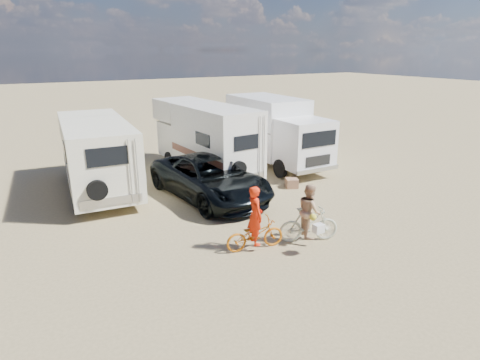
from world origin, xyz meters
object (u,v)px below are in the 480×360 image
box_truck (277,132)px  rider_woman (309,216)px  dark_suv (210,178)px  rider_man (255,221)px  bike_man (255,234)px  bike_parked (292,159)px  rv_left (98,157)px  rv_main (205,139)px  cooler (210,200)px  bike_woman (309,224)px  crate (292,183)px

box_truck → rider_woman: (-3.98, -7.48, -0.82)m
box_truck → dark_suv: bearing=-151.1°
dark_suv → rider_man: size_ratio=3.33×
bike_man → bike_parked: 8.67m
rv_left → rider_man: 7.94m
rv_main → box_truck: box_truck is taller
rider_man → bike_parked: (5.99, 6.27, -0.41)m
rider_man → rider_woman: rider_man is taller
cooler → rv_left: bearing=115.6°
rv_left → bike_woman: bearing=-55.9°
bike_parked → crate: bike_parked is taller
dark_suv → rider_man: rider_man is taller
dark_suv → crate: bearing=-17.4°
box_truck → rider_man: bearing=-127.6°
rider_woman → bike_parked: bearing=-11.9°
bike_woman → cooler: (-1.31, 4.04, -0.33)m
rv_left → dark_suv: size_ratio=1.13×
rv_left → dark_suv: rv_left is taller
bike_parked → cooler: 6.22m
cooler → dark_suv: bearing=50.5°
dark_suv → bike_woman: (0.93, -4.86, -0.26)m
box_truck → bike_parked: size_ratio=3.72×
box_truck → bike_parked: box_truck is taller
bike_man → crate: bearing=-38.1°
bike_man → rider_woman: (1.65, -0.36, 0.35)m
bike_parked → rider_woman: bearing=174.2°
rider_woman → crate: rider_woman is taller
box_truck → cooler: box_truck is taller
box_truck → rider_woman: size_ratio=3.96×
box_truck → dark_suv: 5.64m
rider_woman → crate: bearing=-9.6°
rider_woman → box_truck: bearing=-6.7°
bike_man → rv_main: bearing=-5.4°
bike_woman → bike_parked: size_ratio=1.05×
box_truck → dark_suv: (-4.92, -2.63, -0.83)m
dark_suv → rider_woman: rider_woman is taller
box_truck → dark_suv: size_ratio=1.11×
bike_woman → rv_main: bearing=19.0°
bike_woman → crate: bike_woman is taller
dark_suv → rider_woman: (0.93, -4.86, 0.00)m
bike_parked → box_truck: bearing=50.1°
rv_main → cooler: (-1.63, -3.91, -1.38)m
rider_woman → crate: size_ratio=3.34×
bike_parked → dark_suv: bearing=136.0°
rv_left → crate: 7.94m
rider_man → cooler: 3.75m
crate → rv_main: bearing=120.7°
box_truck → rv_left: bearing=178.9°
box_truck → rider_woman: box_truck is taller
bike_woman → rider_man: 1.72m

